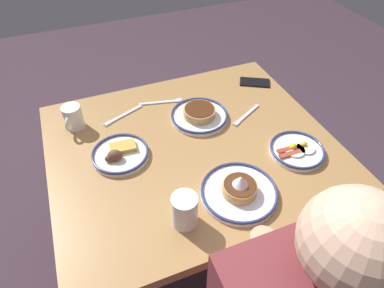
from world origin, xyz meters
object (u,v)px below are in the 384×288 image
plate_near_main (199,115)px  drinking_glass (185,212)px  coffee_mug (73,117)px  cell_phone (255,82)px  plate_center_pancakes (239,191)px  tea_spoon (168,101)px  plate_far_side (297,150)px  fork_far (246,115)px  fork_near (123,115)px  plate_far_companion (120,154)px

plate_near_main → drinking_glass: drinking_glass is taller
coffee_mug → cell_phone: bearing=-178.9°
coffee_mug → cell_phone: 0.86m
plate_near_main → plate_center_pancakes: (0.03, 0.43, 0.00)m
tea_spoon → coffee_mug: bearing=3.4°
plate_far_side → drinking_glass: drinking_glass is taller
fork_far → tea_spoon: tea_spoon is taller
plate_center_pancakes → tea_spoon: plate_center_pancakes is taller
plate_near_main → fork_near: size_ratio=1.30×
plate_center_pancakes → tea_spoon: (0.06, -0.59, -0.02)m
plate_center_pancakes → fork_far: (-0.23, -0.37, -0.02)m
plate_far_side → fork_near: (0.57, -0.47, -0.01)m
cell_phone → tea_spoon: tea_spoon is taller
plate_near_main → fork_far: plate_near_main is taller
plate_near_main → tea_spoon: 0.18m
fork_near → plate_near_main: bearing=155.8°
plate_near_main → cell_phone: size_ratio=1.72×
plate_far_companion → fork_near: size_ratio=1.16×
plate_near_main → plate_center_pancakes: plate_center_pancakes is taller
plate_far_companion → cell_phone: size_ratio=1.52×
fork_near → plate_far_companion: bearing=74.5°
plate_far_side → fork_far: size_ratio=1.22×
plate_center_pancakes → cell_phone: size_ratio=1.84×
plate_center_pancakes → plate_far_side: bearing=-161.9°
plate_center_pancakes → plate_far_side: size_ratio=1.26×
plate_far_side → fork_far: (0.07, -0.27, -0.01)m
fork_far → plate_center_pancakes: bearing=58.3°
plate_far_companion → coffee_mug: coffee_mug is taller
cell_phone → plate_near_main: bearing=52.3°
coffee_mug → plate_near_main: bearing=165.0°
fork_near → tea_spoon: size_ratio=0.96×
tea_spoon → plate_far_companion: bearing=43.3°
plate_far_side → coffee_mug: (0.77, -0.47, 0.04)m
plate_far_companion → plate_far_side: (-0.64, 0.23, -0.00)m
drinking_glass → cell_phone: 0.86m
cell_phone → fork_near: cell_phone is taller
plate_far_companion → plate_far_side: bearing=160.3°
plate_far_companion → cell_phone: plate_far_companion is taller
fork_far → coffee_mug: bearing=-15.5°
plate_center_pancakes → cell_phone: bearing=-123.8°
tea_spoon → drinking_glass: bearing=76.3°
plate_near_main → fork_near: bearing=-24.2°
plate_far_companion → plate_center_pancakes: bearing=135.9°
plate_far_companion → fork_near: bearing=-105.5°
plate_far_side → fork_far: plate_far_side is taller
plate_near_main → coffee_mug: (0.50, -0.14, 0.03)m
cell_phone → coffee_mug: bearing=30.4°
fork_far → tea_spoon: bearing=-37.2°
plate_center_pancakes → coffee_mug: size_ratio=2.50×
plate_center_pancakes → fork_near: (0.27, -0.57, -0.02)m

